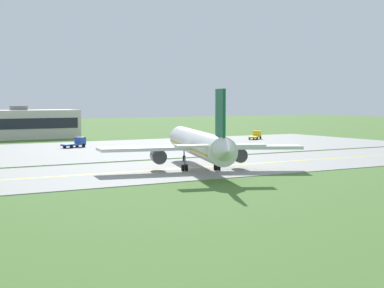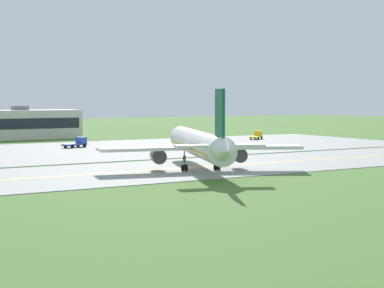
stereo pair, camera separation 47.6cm
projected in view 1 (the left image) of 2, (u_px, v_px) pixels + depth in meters
The scene contains 7 objects.
ground_plane at pixel (180, 169), 102.64m from camera, with size 500.00×500.00×0.00m, color #47702D.
taxiway_strip at pixel (180, 169), 102.63m from camera, with size 240.00×28.00×0.10m, color gray.
apron_pad at pixel (126, 149), 143.70m from camera, with size 140.00×52.00×0.10m, color gray.
taxiway_centreline at pixel (180, 168), 102.63m from camera, with size 220.00×0.60×0.01m, color yellow.
airplane_lead at pixel (199, 144), 100.98m from camera, with size 31.56×38.34×12.70m.
service_truck_baggage at pixel (77, 143), 146.73m from camera, with size 6.63×4.73×2.59m.
service_truck_fuel at pixel (256, 135), 176.09m from camera, with size 6.24×5.66×2.59m.
Camera 1 is at (-50.69, -88.62, 11.47)m, focal length 59.58 mm.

